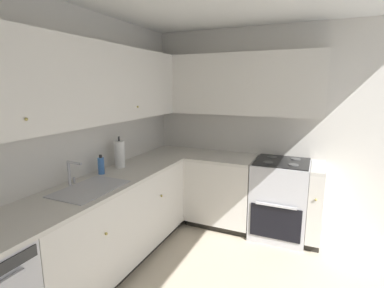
% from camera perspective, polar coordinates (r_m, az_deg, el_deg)
% --- Properties ---
extents(wall_back, '(4.16, 0.05, 2.48)m').
position_cam_1_polar(wall_back, '(2.72, -27.62, -1.16)').
color(wall_back, silver).
rests_on(wall_back, ground_plane).
extents(wall_right, '(0.05, 3.13, 2.48)m').
position_cam_1_polar(wall_right, '(3.77, 15.10, 2.92)').
color(wall_right, silver).
rests_on(wall_right, ground_plane).
extents(lower_cabinets_back, '(1.99, 0.62, 0.87)m').
position_cam_1_polar(lower_cabinets_back, '(3.04, -15.58, -15.03)').
color(lower_cabinets_back, silver).
rests_on(lower_cabinets_back, ground_plane).
extents(countertop_back, '(3.20, 0.60, 0.03)m').
position_cam_1_polar(countertop_back, '(2.87, -16.04, -7.00)').
color(countertop_back, beige).
rests_on(countertop_back, lower_cabinets_back).
extents(lower_cabinets_right, '(0.62, 1.58, 0.87)m').
position_cam_1_polar(lower_cabinets_right, '(3.73, 8.46, -9.61)').
color(lower_cabinets_right, silver).
rests_on(lower_cabinets_right, ground_plane).
extents(countertop_right, '(0.60, 1.58, 0.03)m').
position_cam_1_polar(countertop_right, '(3.60, 8.65, -2.96)').
color(countertop_right, beige).
rests_on(countertop_right, lower_cabinets_right).
extents(oven_range, '(0.68, 0.62, 1.05)m').
position_cam_1_polar(oven_range, '(3.65, 16.95, -10.15)').
color(oven_range, silver).
rests_on(oven_range, ground_plane).
extents(upper_cabinets_back, '(2.88, 0.34, 0.73)m').
position_cam_1_polar(upper_cabinets_back, '(2.71, -21.63, 11.02)').
color(upper_cabinets_back, silver).
extents(upper_cabinets_right, '(0.32, 2.13, 0.73)m').
position_cam_1_polar(upper_cabinets_right, '(3.65, 7.96, 11.57)').
color(upper_cabinets_right, silver).
extents(sink, '(0.61, 0.40, 0.10)m').
position_cam_1_polar(sink, '(2.66, -19.39, -9.18)').
color(sink, '#B7B7BC').
rests_on(sink, countertop_back).
extents(faucet, '(0.07, 0.16, 0.22)m').
position_cam_1_polar(faucet, '(2.75, -22.75, -4.94)').
color(faucet, silver).
rests_on(faucet, countertop_back).
extents(soap_bottle, '(0.06, 0.06, 0.20)m').
position_cam_1_polar(soap_bottle, '(3.03, -17.50, -4.07)').
color(soap_bottle, '#3F72BF').
rests_on(soap_bottle, countertop_back).
extents(paper_towel_roll, '(0.11, 0.11, 0.35)m').
position_cam_1_polar(paper_towel_roll, '(3.20, -14.09, -1.96)').
color(paper_towel_roll, white).
rests_on(paper_towel_roll, countertop_back).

